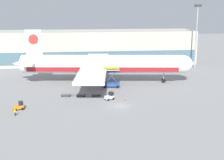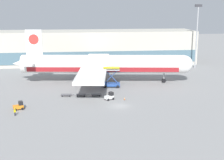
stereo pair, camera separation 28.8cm
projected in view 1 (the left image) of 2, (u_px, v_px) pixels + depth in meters
name	position (u px, v px, depth m)	size (l,w,h in m)	color
ground_plane	(120.00, 106.00, 77.22)	(400.00, 400.00, 0.00)	gray
terminal_building	(89.00, 47.00, 134.83)	(90.00, 18.20, 14.00)	#BCB7A8
light_mast	(196.00, 32.00, 122.51)	(2.80, 0.50, 24.93)	#9EA0A5
airplane_main	(100.00, 65.00, 100.15)	(57.92, 48.63, 17.00)	white
scissor_lift_loader	(111.00, 80.00, 95.21)	(5.55, 3.96, 6.08)	#284C99
baggage_tug_foreground	(19.00, 106.00, 74.40)	(2.78, 2.33, 2.00)	orange
baggage_tug_mid	(110.00, 96.00, 82.41)	(2.82, 2.53, 2.00)	silver
baggage_dolly_lead	(66.00, 95.00, 85.73)	(3.75, 1.73, 0.48)	#56565B
baggage_dolly_second	(81.00, 95.00, 85.81)	(3.75, 1.73, 0.48)	#56565B
baggage_dolly_third	(96.00, 95.00, 85.91)	(3.75, 1.73, 0.48)	#56565B
ground_crew_near	(15.00, 112.00, 70.12)	(0.45, 0.41, 1.69)	black
traffic_cone_near	(125.00, 99.00, 82.24)	(0.40, 0.40, 0.70)	black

